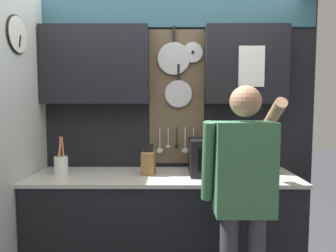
{
  "coord_description": "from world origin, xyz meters",
  "views": [
    {
      "loc": [
        0.06,
        -2.55,
        1.54
      ],
      "look_at": [
        0.04,
        0.21,
        1.31
      ],
      "focal_mm": 32.0,
      "sensor_mm": 36.0,
      "label": 1
    }
  ],
  "objects_px": {
    "utensil_crock": "(61,164)",
    "person": "(243,188)",
    "knife_block": "(149,162)",
    "microwave": "(218,157)"
  },
  "relations": [
    {
      "from": "person",
      "to": "microwave",
      "type": "bearing_deg",
      "value": 95.44
    },
    {
      "from": "utensil_crock",
      "to": "microwave",
      "type": "bearing_deg",
      "value": -0.05
    },
    {
      "from": "microwave",
      "to": "knife_block",
      "type": "height_order",
      "value": "microwave"
    },
    {
      "from": "microwave",
      "to": "knife_block",
      "type": "relative_size",
      "value": 1.77
    },
    {
      "from": "knife_block",
      "to": "utensil_crock",
      "type": "distance_m",
      "value": 0.77
    },
    {
      "from": "knife_block",
      "to": "microwave",
      "type": "bearing_deg",
      "value": -0.04
    },
    {
      "from": "utensil_crock",
      "to": "person",
      "type": "distance_m",
      "value": 1.57
    },
    {
      "from": "person",
      "to": "knife_block",
      "type": "bearing_deg",
      "value": 135.88
    },
    {
      "from": "microwave",
      "to": "person",
      "type": "relative_size",
      "value": 0.3
    },
    {
      "from": "utensil_crock",
      "to": "person",
      "type": "bearing_deg",
      "value": -24.33
    }
  ]
}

